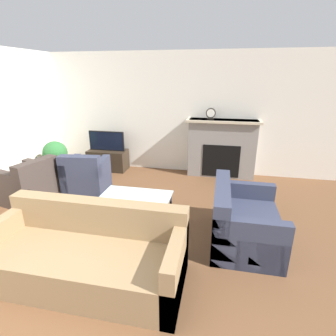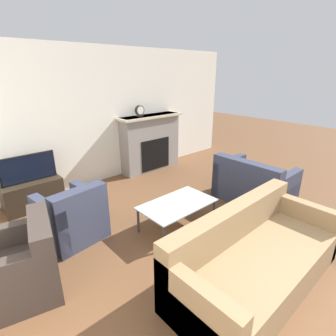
% 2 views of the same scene
% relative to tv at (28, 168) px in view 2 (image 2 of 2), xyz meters
% --- Properties ---
extents(wall_back, '(8.12, 0.06, 2.70)m').
position_rel_tv_xyz_m(wall_back, '(1.14, 0.34, 0.63)').
color(wall_back, silver).
rests_on(wall_back, ground_plane).
extents(fireplace, '(1.58, 0.42, 1.28)m').
position_rel_tv_xyz_m(fireplace, '(2.69, 0.13, -0.05)').
color(fireplace, gray).
rests_on(fireplace, ground_plane).
extents(tv_stand, '(0.92, 0.46, 0.49)m').
position_rel_tv_xyz_m(tv_stand, '(0.00, 0.00, -0.47)').
color(tv_stand, '#2D2319').
rests_on(tv_stand, ground_plane).
extents(tv, '(0.86, 0.06, 0.46)m').
position_rel_tv_xyz_m(tv, '(0.00, 0.00, 0.00)').
color(tv, black).
rests_on(tv, tv_stand).
extents(couch_sectional, '(2.17, 0.92, 0.82)m').
position_rel_tv_xyz_m(couch_sectional, '(1.28, -3.45, -0.43)').
color(couch_sectional, '#8C704C').
rests_on(couch_sectional, ground_plane).
extents(couch_loveseat, '(0.88, 1.25, 0.82)m').
position_rel_tv_xyz_m(couch_loveseat, '(3.02, -2.39, -0.42)').
color(couch_loveseat, '#33384C').
rests_on(couch_loveseat, ground_plane).
extents(armchair_by_window, '(0.97, 0.96, 0.82)m').
position_rel_tv_xyz_m(armchair_by_window, '(-0.69, -1.90, -0.41)').
color(armchair_by_window, '#3D332D').
rests_on(armchair_by_window, ground_plane).
extents(armchair_accent, '(0.84, 0.85, 0.82)m').
position_rel_tv_xyz_m(armchair_accent, '(0.13, -1.32, -0.41)').
color(armchair_accent, '#33384C').
rests_on(armchair_accent, ground_plane).
extents(coffee_table, '(1.10, 0.65, 0.40)m').
position_rel_tv_xyz_m(coffee_table, '(1.40, -2.11, -0.35)').
color(coffee_table, '#333338').
rests_on(coffee_table, ground_plane).
extents(mantel_clock, '(0.21, 0.07, 0.24)m').
position_rel_tv_xyz_m(mantel_clock, '(2.41, 0.13, 0.69)').
color(mantel_clock, '#28231E').
rests_on(mantel_clock, fireplace).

